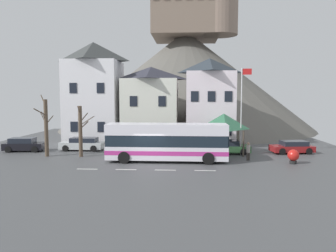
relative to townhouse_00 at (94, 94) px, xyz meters
name	(u,v)px	position (x,y,z in m)	size (l,w,h in m)	color
ground_plane	(148,166)	(7.62, -11.76, -5.90)	(40.00, 60.00, 0.07)	#4C4D4F
townhouse_00	(94,94)	(0.00, 0.00, 0.00)	(5.94, 5.57, 11.74)	white
townhouse_01	(151,106)	(6.55, 0.44, -1.39)	(6.11, 6.45, 8.96)	silver
townhouse_02	(209,102)	(13.28, 0.67, -0.92)	(5.28, 6.92, 9.91)	white
hilltop_castle	(186,78)	(10.48, 20.85, 2.95)	(43.28, 43.28, 26.02)	#5E5B55
transit_bus	(167,142)	(9.03, -9.77, -4.24)	(10.30, 2.76, 3.23)	white
bus_shelter	(224,122)	(14.29, -5.56, -2.73)	(3.60, 3.60, 3.91)	#473D33
parked_car_00	(226,147)	(14.55, -5.54, -5.22)	(4.47, 2.13, 1.31)	#2F5B33
parked_car_01	(292,147)	(21.07, -4.98, -5.26)	(4.20, 2.35, 1.22)	maroon
parked_car_02	(24,145)	(-5.81, -5.40, -5.19)	(4.07, 2.15, 1.37)	black
parked_car_03	(83,144)	(-0.05, -4.46, -5.21)	(4.40, 1.89, 1.32)	silver
pedestrian_00	(212,148)	(12.98, -8.10, -4.96)	(0.30, 0.30, 1.60)	black
pedestrian_01	(248,150)	(16.08, -8.93, -4.97)	(0.32, 0.32, 1.58)	#38332D
public_bench	(206,145)	(12.69, -3.44, -5.40)	(1.53, 0.48, 0.87)	#33473D
flagpole	(242,106)	(15.91, -6.25, -1.18)	(0.95, 0.10, 8.21)	silver
harbour_buoy	(293,156)	(19.52, -10.23, -5.20)	(0.94, 0.94, 1.19)	black
bare_tree_00	(81,131)	(0.95, -8.03, -3.46)	(1.78, 1.43, 4.71)	brown
bare_tree_01	(46,127)	(-2.26, -8.11, -3.14)	(1.26, 1.58, 5.72)	brown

